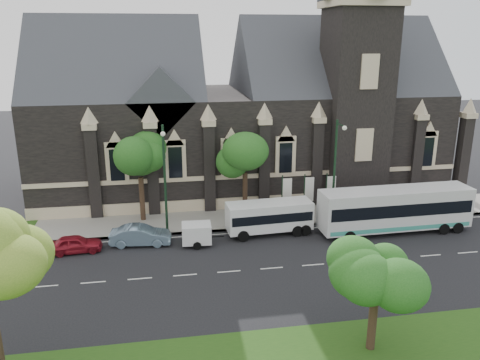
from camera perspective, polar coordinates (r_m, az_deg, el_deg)
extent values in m
plane|color=black|center=(33.47, -1.32, -10.83)|extent=(160.00, 160.00, 0.00)
cube|color=gray|center=(42.02, -3.21, -4.78)|extent=(80.00, 5.00, 0.15)
cube|color=black|center=(50.64, -0.08, 4.83)|extent=(40.00, 15.00, 10.00)
cube|color=#33353B|center=(49.30, -14.19, 9.89)|extent=(16.00, 15.00, 15.00)
cube|color=#33353B|center=(52.42, 10.95, 10.48)|extent=(20.00, 15.00, 15.00)
cube|color=#33353B|center=(44.69, -9.41, 9.50)|extent=(6.00, 6.00, 6.00)
cube|color=black|center=(47.01, 13.42, 8.39)|extent=(5.50, 5.50, 18.00)
cube|color=#C7B490|center=(46.63, 14.22, 19.63)|extent=(6.20, 6.20, 0.60)
cube|color=#C7B490|center=(43.88, 1.55, 0.50)|extent=(40.00, 0.22, 0.40)
cube|color=#C7B490|center=(44.68, 1.53, -2.70)|extent=(40.00, 0.25, 1.20)
cube|color=black|center=(42.99, -1.01, 2.37)|extent=(1.20, 0.12, 2.80)
sphere|color=olive|center=(23.84, -26.14, -5.96)|extent=(3.12, 3.12, 3.12)
cylinder|color=black|center=(26.34, 15.45, -15.94)|extent=(0.44, 0.44, 3.08)
sphere|color=#1E551A|center=(24.90, 15.98, -10.22)|extent=(3.20, 3.20, 3.20)
sphere|color=#1E551A|center=(25.38, 16.75, -8.26)|extent=(2.40, 2.40, 2.40)
cylinder|color=black|center=(42.70, 0.60, -1.67)|extent=(0.44, 0.44, 3.96)
sphere|color=#1E551A|center=(41.68, 0.62, 3.10)|extent=(3.84, 3.84, 3.84)
sphere|color=#1E551A|center=(42.34, 1.41, 4.32)|extent=(2.88, 2.88, 2.88)
cylinder|color=black|center=(42.12, -11.55, -2.29)|extent=(0.44, 0.44, 3.96)
sphere|color=#1E551A|center=(41.11, -11.84, 2.44)|extent=(3.68, 3.68, 3.68)
sphere|color=#1E551A|center=(41.60, -10.92, 3.64)|extent=(2.76, 2.76, 2.76)
cylinder|color=black|center=(40.82, 11.14, 0.83)|extent=(0.20, 0.20, 9.00)
cylinder|color=black|center=(39.16, 11.89, 6.42)|extent=(0.10, 1.60, 0.10)
sphere|color=silver|center=(38.44, 12.31, 6.06)|extent=(0.36, 0.36, 0.36)
cylinder|color=black|center=(38.27, -8.90, -0.13)|extent=(0.20, 0.20, 9.00)
cylinder|color=black|center=(36.49, -9.17, 5.83)|extent=(0.10, 1.60, 0.10)
sphere|color=silver|center=(35.72, -9.14, 5.43)|extent=(0.36, 0.36, 0.36)
cylinder|color=black|center=(41.92, 5.01, -2.07)|extent=(0.10, 0.10, 4.00)
cube|color=white|center=(41.85, 5.62, -1.25)|extent=(0.80, 0.04, 2.20)
cylinder|color=black|center=(42.45, 7.62, -1.91)|extent=(0.10, 0.10, 4.00)
cube|color=white|center=(42.40, 8.23, -1.11)|extent=(0.80, 0.04, 2.20)
cylinder|color=black|center=(43.07, 10.17, -1.75)|extent=(0.10, 0.10, 4.00)
cube|color=white|center=(43.04, 10.77, -0.96)|extent=(0.80, 0.04, 2.20)
cube|color=silver|center=(41.07, 17.95, -3.18)|extent=(12.58, 2.91, 3.20)
cube|color=black|center=(41.01, 17.98, -2.90)|extent=(12.08, 2.94, 1.02)
cube|color=teal|center=(41.52, 17.79, -4.87)|extent=(12.08, 2.93, 0.35)
cylinder|color=black|center=(38.68, 12.91, -6.57)|extent=(0.91, 0.30, 0.90)
cylinder|color=black|center=(40.88, 11.46, -5.17)|extent=(0.91, 0.30, 0.90)
cylinder|color=black|center=(42.51, 23.06, -5.37)|extent=(0.91, 0.30, 0.90)
cylinder|color=black|center=(44.52, 21.23, -4.17)|extent=(0.91, 0.30, 0.90)
cylinder|color=black|center=(43.20, 24.45, -5.19)|extent=(0.91, 0.30, 0.90)
cylinder|color=black|center=(45.19, 22.58, -4.02)|extent=(0.91, 0.30, 0.90)
cube|color=silver|center=(38.93, 3.48, -4.24)|extent=(7.02, 2.59, 2.21)
cube|color=black|center=(38.90, 3.49, -4.11)|extent=(6.75, 2.62, 0.74)
cylinder|color=black|center=(37.79, 0.39, -6.69)|extent=(0.92, 0.34, 0.90)
cylinder|color=black|center=(39.74, -0.35, -5.47)|extent=(0.92, 0.34, 0.90)
cylinder|color=black|center=(39.01, 6.84, -6.04)|extent=(0.92, 0.34, 0.90)
cylinder|color=black|center=(40.89, 5.81, -4.90)|extent=(0.92, 0.34, 0.90)
cylinder|color=black|center=(39.24, 7.79, -5.94)|extent=(0.92, 0.34, 0.90)
cylinder|color=black|center=(41.11, 6.72, -4.81)|extent=(0.92, 0.34, 0.90)
cube|color=silver|center=(37.13, -5.18, -6.29)|extent=(2.28, 1.75, 1.44)
cylinder|color=black|center=(36.64, -5.11, -7.79)|extent=(0.63, 0.25, 0.62)
cylinder|color=black|center=(38.16, -5.20, -6.75)|extent=(0.63, 0.25, 0.62)
cylinder|color=black|center=(37.34, -2.95, -6.75)|extent=(1.33, 0.14, 0.08)
imported|color=#6D889E|center=(37.93, -11.74, -6.46)|extent=(4.76, 2.03, 1.53)
imported|color=maroon|center=(37.98, -18.97, -7.20)|extent=(3.96, 1.81, 1.32)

